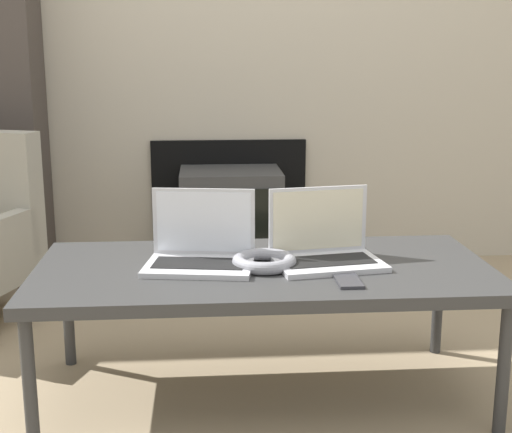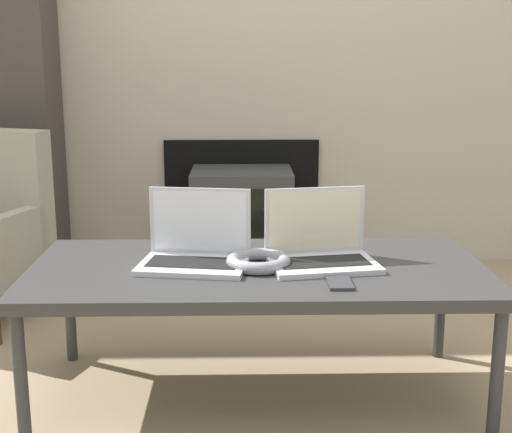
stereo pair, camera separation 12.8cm
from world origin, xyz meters
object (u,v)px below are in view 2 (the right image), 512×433
object	(u,v)px
laptop_left	(196,248)
laptop_right	(320,248)
phone	(339,281)
tv	(242,222)
headphones	(258,261)

from	to	relation	value
laptop_left	laptop_right	world-z (taller)	same
laptop_left	phone	size ratio (longest dim) A/B	2.42
tv	phone	bearing A→B (deg)	-79.43
laptop_left	headphones	xyz separation A→B (m)	(0.18, -0.04, -0.03)
headphones	phone	distance (m)	0.27
phone	tv	bearing A→B (deg)	100.57
laptop_left	phone	distance (m)	0.45
laptop_right	tv	xyz separation A→B (m)	(-0.23, 1.23, -0.21)
laptop_left	headphones	world-z (taller)	laptop_left
tv	headphones	bearing A→B (deg)	-87.99
phone	laptop_right	bearing A→B (deg)	99.83
phone	tv	size ratio (longest dim) A/B	0.28
laptop_right	laptop_left	bearing A→B (deg)	170.96
laptop_left	tv	world-z (taller)	laptop_left
laptop_left	laptop_right	xyz separation A→B (m)	(0.37, -0.00, 0.00)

